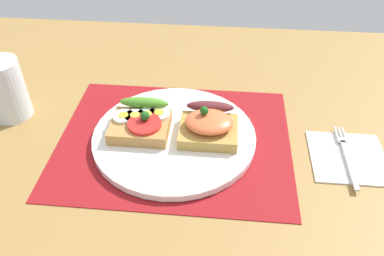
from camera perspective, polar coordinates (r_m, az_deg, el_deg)
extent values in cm
cube|color=olive|center=(68.14, -2.52, -2.82)|extent=(120.00, 90.00, 3.20)
cube|color=maroon|center=(66.97, -2.56, -1.72)|extent=(39.01, 31.23, 0.30)
cylinder|color=white|center=(66.48, -2.58, -1.24)|extent=(27.40, 27.40, 1.20)
cube|color=#B38143|center=(66.21, -7.55, 0.06)|extent=(9.70, 7.97, 2.09)
cylinder|color=red|center=(64.71, -6.90, 0.59)|extent=(5.55, 5.55, 0.60)
ellipsoid|color=#4A8B26|center=(68.40, -6.97, 3.65)|extent=(8.53, 2.20, 1.80)
sphere|color=#1E5919|center=(64.49, -6.87, 1.68)|extent=(1.60, 1.60, 1.60)
cylinder|color=white|center=(66.88, -9.90, 1.66)|extent=(3.65, 3.65, 0.50)
cylinder|color=yellow|center=(66.68, -9.93, 1.88)|extent=(1.64, 1.64, 0.16)
cylinder|color=white|center=(66.59, -8.24, 1.68)|extent=(3.65, 3.65, 0.50)
cylinder|color=yellow|center=(66.38, -8.27, 1.90)|extent=(1.64, 1.64, 0.16)
cylinder|color=white|center=(66.55, -6.53, 1.83)|extent=(3.65, 3.65, 0.50)
cylinder|color=yellow|center=(66.35, -6.55, 2.06)|extent=(1.64, 1.64, 0.16)
cylinder|color=white|center=(66.70, -4.80, 2.07)|extent=(3.65, 3.65, 0.50)
cylinder|color=yellow|center=(66.50, -4.81, 2.30)|extent=(1.64, 1.64, 0.16)
cube|color=#B48D42|center=(64.99, 2.38, -0.53)|extent=(9.58, 8.04, 1.96)
ellipsoid|color=orange|center=(63.92, 2.49, 1.06)|extent=(7.85, 6.44, 2.17)
ellipsoid|color=maroon|center=(67.29, 2.66, 3.12)|extent=(8.14, 2.20, 1.80)
sphere|color=#1E5919|center=(63.08, 1.78, 2.54)|extent=(1.40, 1.40, 1.40)
cube|color=white|center=(68.45, 21.69, -3.90)|extent=(12.00, 11.88, 0.60)
cube|color=#B7B7BC|center=(66.52, 21.85, -4.89)|extent=(0.80, 10.93, 0.32)
cube|color=#B7B7BC|center=(70.54, 20.94, -1.68)|extent=(1.50, 1.20, 0.32)
cube|color=#B7B7BC|center=(71.83, 20.14, -0.60)|extent=(0.32, 2.80, 0.32)
cube|color=#B7B7BC|center=(72.01, 20.64, -0.63)|extent=(0.32, 2.80, 0.32)
cube|color=#B7B7BC|center=(72.20, 21.13, -0.66)|extent=(0.32, 2.80, 0.32)
cylinder|color=silver|center=(76.85, -25.44, 5.07)|extent=(6.98, 6.98, 10.96)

